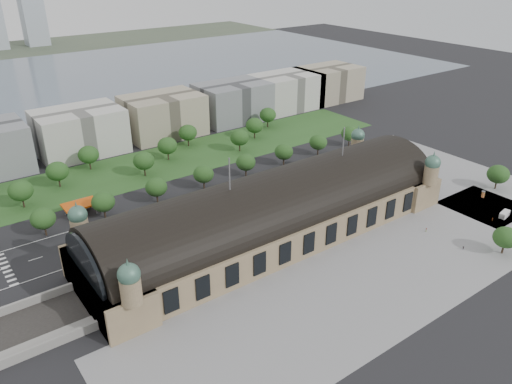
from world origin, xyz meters
TOP-DOWN VIEW (x-y plane):
  - ground at (0.00, 0.00)m, footprint 900.00×900.00m
  - station at (0.00, 0.00)m, footprint 150.00×48.40m
  - plaza_south at (10.00, -44.00)m, footprint 190.00×48.00m
  - plaza_east at (103.00, 0.00)m, footprint 56.00×100.00m
  - road_slab at (-20.00, 38.00)m, footprint 260.00×26.00m
  - grass_belt at (-15.00, 93.00)m, footprint 300.00×45.00m
  - petrol_station at (-53.91, 65.28)m, footprint 14.00×13.00m
  - lake at (0.00, 298.00)m, footprint 700.00×320.00m
  - far_tower_right at (45.00, 508.00)m, footprint 24.00×24.00m
  - office_3 at (-30.00, 133.00)m, footprint 45.00×32.00m
  - office_4 at (20.00, 133.00)m, footprint 45.00×32.00m
  - office_5 at (70.00, 133.00)m, footprint 45.00×32.00m
  - office_6 at (115.00, 133.00)m, footprint 45.00×32.00m
  - office_7 at (155.00, 133.00)m, footprint 45.00×32.00m
  - tree_row_2 at (-72.00, 53.00)m, footprint 9.60×9.60m
  - tree_row_3 at (-48.00, 53.00)m, footprint 9.60×9.60m
  - tree_row_4 at (-24.00, 53.00)m, footprint 9.60×9.60m
  - tree_row_5 at (0.00, 53.00)m, footprint 9.60×9.60m
  - tree_row_6 at (24.00, 53.00)m, footprint 9.60×9.60m
  - tree_row_7 at (48.00, 53.00)m, footprint 9.60×9.60m
  - tree_row_8 at (72.00, 53.00)m, footprint 9.60×9.60m
  - tree_row_9 at (96.00, 53.00)m, footprint 9.60×9.60m
  - tree_belt_3 at (-73.00, 83.00)m, footprint 10.40×10.40m
  - tree_belt_4 at (-54.00, 95.00)m, footprint 10.40×10.40m
  - tree_belt_5 at (-35.00, 107.00)m, footprint 10.40×10.40m
  - tree_belt_6 at (-16.00, 83.00)m, footprint 10.40×10.40m
  - tree_belt_7 at (3.00, 95.00)m, footprint 10.40×10.40m
  - tree_belt_8 at (22.00, 107.00)m, footprint 10.40×10.40m
  - tree_belt_9 at (41.00, 83.00)m, footprint 10.40×10.40m
  - tree_belt_10 at (60.00, 95.00)m, footprint 10.40×10.40m
  - tree_belt_11 at (79.00, 107.00)m, footprint 10.40×10.40m
  - tree_plaza_ne at (110.00, -28.00)m, footprint 10.00×10.00m
  - tree_plaza_s at (60.00, -60.00)m, footprint 9.00×9.00m
  - traffic_car_2 at (-47.03, 33.83)m, footprint 5.94×2.85m
  - traffic_car_3 at (-32.20, 41.05)m, footprint 5.55×2.65m
  - traffic_car_4 at (-0.92, 32.04)m, footprint 4.32×1.79m
  - traffic_car_6 at (89.88, 34.41)m, footprint 5.54×2.75m
  - parked_car_0 at (-55.10, 21.00)m, footprint 4.85×3.21m
  - parked_car_1 at (-56.47, 25.00)m, footprint 5.12×4.53m
  - parked_car_2 at (-60.11, 21.95)m, footprint 5.83×4.72m
  - parked_car_3 at (-66.63, 21.99)m, footprint 4.72×3.96m
  - parked_car_4 at (-31.98, 22.36)m, footprint 4.14×2.93m
  - parked_car_5 at (-30.90, 21.00)m, footprint 5.91×5.01m
  - parked_car_6 at (-29.93, 24.73)m, footprint 6.04×4.46m
  - bus_west at (-9.20, 30.65)m, footprint 11.54×3.26m
  - bus_mid at (-4.38, 32.00)m, footprint 11.45×3.49m
  - bus_east at (25.64, 28.15)m, footprint 12.96×3.62m
  - van_east at (86.76, -45.51)m, footprint 6.24×3.31m
  - advertising_column at (96.88, -29.65)m, footprint 1.63×1.63m
  - pedestrian_0 at (50.53, -33.65)m, footprint 0.84×0.57m
  - pedestrian_1 at (79.73, -44.44)m, footprint 0.60×0.76m
  - pedestrian_4 at (50.34, -50.16)m, footprint 1.04×0.95m

SIDE VIEW (x-z plane):
  - ground at x=0.00m, z-range 0.00..0.00m
  - plaza_south at x=10.00m, z-range -0.06..0.06m
  - plaza_east at x=103.00m, z-range -0.06..0.06m
  - road_slab at x=-20.00m, z-range -0.05..0.05m
  - grass_belt at x=-15.00m, z-range -0.05..0.05m
  - lake at x=0.00m, z-range -0.04..0.04m
  - parked_car_4 at x=-31.98m, z-range 0.00..1.30m
  - parked_car_1 at x=-56.47m, z-range 0.00..1.32m
  - traffic_car_4 at x=-0.92m, z-range 0.00..1.47m
  - parked_car_5 at x=-30.90m, z-range 0.00..1.51m
  - traffic_car_6 at x=89.88m, z-range 0.00..1.51m
  - parked_car_0 at x=-55.10m, z-range 0.00..1.51m
  - parked_car_3 at x=-66.63m, z-range 0.00..1.52m
  - pedestrian_4 at x=50.34m, z-range 0.00..1.53m
  - traffic_car_3 at x=-32.20m, z-range 0.00..1.56m
  - parked_car_2 at x=-60.11m, z-range 0.00..1.59m
  - pedestrian_0 at x=50.53m, z-range 0.00..1.59m
  - parked_car_6 at x=-29.93m, z-range 0.00..1.63m
  - traffic_car_2 at x=-47.03m, z-range 0.00..1.63m
  - pedestrian_1 at x=79.73m, z-range 0.00..1.82m
  - van_east at x=86.76m, z-range -0.06..2.52m
  - bus_mid at x=-4.38m, z-range 0.00..3.14m
  - bus_west at x=-9.20m, z-range 0.00..3.18m
  - advertising_column at x=96.88m, z-range 0.06..3.16m
  - bus_east at x=25.64m, z-range 0.00..3.57m
  - petrol_station at x=-53.91m, z-range 0.42..5.47m
  - tree_plaza_s at x=60.00m, z-range 1.48..12.13m
  - tree_row_2 at x=-72.00m, z-range 1.67..13.19m
  - tree_row_3 at x=-48.00m, z-range 1.67..13.19m
  - tree_row_4 at x=-24.00m, z-range 1.67..13.19m
  - tree_row_5 at x=0.00m, z-range 1.67..13.19m
  - tree_row_6 at x=24.00m, z-range 1.67..13.19m
  - tree_row_7 at x=48.00m, z-range 1.67..13.19m
  - tree_row_8 at x=72.00m, z-range 1.67..13.19m
  - tree_row_9 at x=96.00m, z-range 1.67..13.19m
  - tree_plaza_ne at x=110.00m, z-range 1.58..13.27m
  - tree_belt_3 at x=-73.00m, z-range 1.81..14.29m
  - tree_belt_4 at x=-54.00m, z-range 1.81..14.29m
  - tree_belt_5 at x=-35.00m, z-range 1.81..14.29m
  - tree_belt_6 at x=-16.00m, z-range 1.81..14.29m
  - tree_belt_7 at x=3.00m, z-range 1.81..14.29m
  - tree_belt_8 at x=22.00m, z-range 1.81..14.29m
  - tree_belt_9 at x=41.00m, z-range 1.81..14.29m
  - tree_belt_10 at x=60.00m, z-range 1.81..14.29m
  - tree_belt_11 at x=79.00m, z-range 1.81..14.29m
  - station at x=0.00m, z-range -11.87..32.43m
  - office_3 at x=-30.00m, z-range 0.00..24.00m
  - office_4 at x=20.00m, z-range 0.00..24.00m
  - office_5 at x=70.00m, z-range 0.00..24.00m
  - office_6 at x=115.00m, z-range 0.00..24.00m
  - office_7 at x=155.00m, z-range 0.00..24.00m
  - far_tower_right at x=45.00m, z-range 0.00..75.00m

